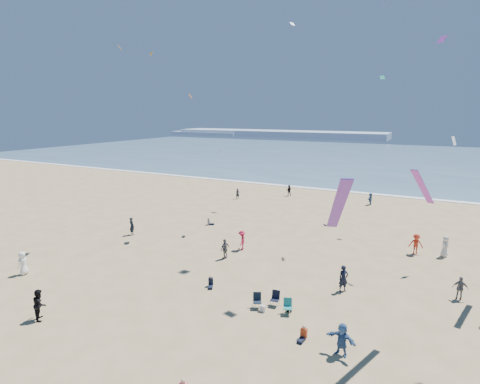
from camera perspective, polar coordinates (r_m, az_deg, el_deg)
The scene contains 11 objects.
ground at distance 23.65m, azimuth -14.21°, elevation -19.92°, with size 220.00×220.00×0.00m, color tan.
ocean at distance 111.27m, azimuth 20.21°, elevation 4.88°, with size 220.00×100.00×0.06m, color #476B84.
surf_line at distance 62.52m, azimuth 14.13°, elevation 0.25°, with size 220.00×1.20×0.08m, color white.
headland_far at distance 199.20m, azimuth 5.71°, elevation 8.83°, with size 110.00×20.00×3.20m, color #7A8EA8.
headland_near at distance 213.02m, azimuth -4.97°, elevation 8.88°, with size 40.00×14.00×2.00m, color #7A8EA8.
standing_flyers at distance 32.34m, azimuth 6.11°, elevation -8.84°, with size 30.86×48.28×1.92m.
seated_group at distance 25.63m, azimuth -4.77°, elevation -15.83°, with size 17.10×25.24×0.84m.
chair_cluster at distance 24.99m, azimuth 5.06°, elevation -16.40°, with size 2.79×1.53×1.00m.
white_tote at distance 24.87m, azimuth 3.48°, elevation -17.31°, with size 0.35×0.20×0.40m, color silver.
black_backpack at distance 25.01m, azimuth 7.51°, elevation -17.24°, with size 0.30×0.22×0.38m, color black.
kites_aloft at distance 27.25m, azimuth 18.52°, elevation 14.16°, with size 45.87×47.07×28.79m.
Camera 1 is at (13.79, -14.72, 12.36)m, focal length 28.00 mm.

